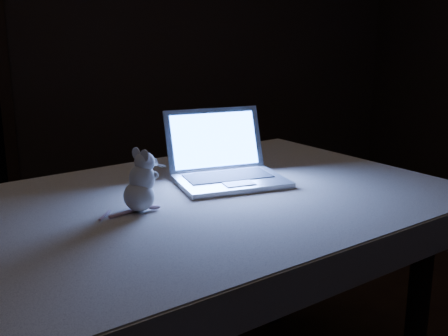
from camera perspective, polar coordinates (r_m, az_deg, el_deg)
name	(u,v)px	position (r m, az deg, el deg)	size (l,w,h in m)	color
back_wall	(94,18)	(4.07, -13.07, 14.63)	(4.50, 0.04, 2.60)	black
table	(202,317)	(1.82, -2.27, -14.88)	(1.43, 0.92, 0.76)	black
tablecloth	(178,211)	(1.71, -4.66, -4.42)	(1.53, 1.02, 0.10)	beige
laptop	(231,149)	(1.77, 0.74, 1.95)	(0.34, 0.30, 0.23)	#B5B5BA
plush_mouse	(138,181)	(1.54, -8.69, -1.28)	(0.13, 0.13, 0.17)	silver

